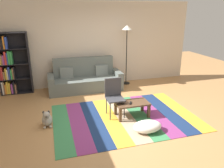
{
  "coord_description": "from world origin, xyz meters",
  "views": [
    {
      "loc": [
        -1.38,
        -4.43,
        2.4
      ],
      "look_at": [
        0.06,
        0.47,
        0.65
      ],
      "focal_mm": 34.52,
      "sensor_mm": 36.0,
      "label": 1
    }
  ],
  "objects": [
    {
      "name": "pouf",
      "position": [
        0.43,
        -0.87,
        0.12
      ],
      "size": [
        0.62,
        0.4,
        0.23
      ],
      "primitive_type": "ellipsoid",
      "color": "white",
      "rests_on": "rug"
    },
    {
      "name": "dog",
      "position": [
        -1.56,
        -0.03,
        0.16
      ],
      "size": [
        0.22,
        0.35,
        0.4
      ],
      "color": "#9E998E",
      "rests_on": "ground_plane"
    },
    {
      "name": "tv_remote",
      "position": [
        0.32,
        -0.17,
        0.37
      ],
      "size": [
        0.1,
        0.15,
        0.02
      ],
      "primitive_type": "cube",
      "rotation": [
        0.0,
        0.0,
        -0.43
      ],
      "color": "black",
      "rests_on": "coffee_table"
    },
    {
      "name": "standing_lamp",
      "position": [
        1.08,
        2.23,
        1.63
      ],
      "size": [
        0.32,
        0.32,
        1.96
      ],
      "color": "black",
      "rests_on": "ground_plane"
    },
    {
      "name": "coffee_table",
      "position": [
        0.38,
        -0.13,
        0.3
      ],
      "size": [
        0.78,
        0.45,
        0.35
      ],
      "color": "#513826",
      "rests_on": "rug"
    },
    {
      "name": "ground_plane",
      "position": [
        0.0,
        0.0,
        0.0
      ],
      "size": [
        14.0,
        14.0,
        0.0
      ],
      "primitive_type": "plane",
      "color": "#B27F4C"
    },
    {
      "name": "folding_chair",
      "position": [
        0.0,
        0.09,
        0.53
      ],
      "size": [
        0.4,
        0.4,
        0.9
      ],
      "rotation": [
        0.0,
        0.0,
        -0.55
      ],
      "color": "#38383D",
      "rests_on": "ground_plane"
    },
    {
      "name": "bookshelf",
      "position": [
        -2.52,
        2.3,
        0.87
      ],
      "size": [
        0.9,
        0.28,
        1.82
      ],
      "color": "black",
      "rests_on": "ground_plane"
    },
    {
      "name": "rug",
      "position": [
        0.2,
        -0.13,
        0.01
      ],
      "size": [
        3.3,
        2.29,
        0.01
      ],
      "color": "#387F4C",
      "rests_on": "ground_plane"
    },
    {
      "name": "back_wall",
      "position": [
        0.0,
        2.55,
        1.35
      ],
      "size": [
        6.8,
        0.1,
        2.7
      ],
      "primitive_type": "cube",
      "color": "beige",
      "rests_on": "ground_plane"
    },
    {
      "name": "couch",
      "position": [
        -0.37,
        2.02,
        0.34
      ],
      "size": [
        2.26,
        0.8,
        1.0
      ],
      "color": "#59605B",
      "rests_on": "ground_plane"
    }
  ]
}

